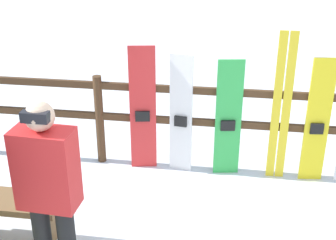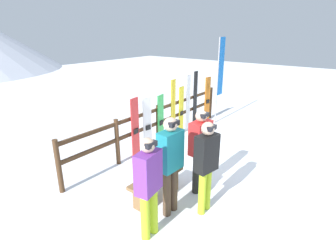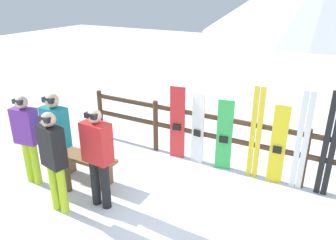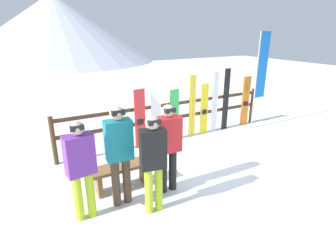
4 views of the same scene
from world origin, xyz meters
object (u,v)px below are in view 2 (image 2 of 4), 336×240
object	(u,v)px
person_purple	(149,182)
snowboard_green	(161,120)
snowboard_red	(135,128)
ski_pair_black	(195,100)
person_red	(200,146)
ski_pair_white	(188,103)
snowboard_orange	(207,99)
rental_flag	(220,72)
snowboard_yellow	(181,111)
ski_pair_yellow	(173,109)
bench	(157,182)
person_black	(206,161)
snowboard_white	(147,125)
person_teal	(170,160)

from	to	relation	value
person_purple	snowboard_green	size ratio (longest dim) A/B	1.16
snowboard_red	ski_pair_black	distance (m)	2.67
person_red	ski_pair_white	world-z (taller)	ski_pair_white
snowboard_orange	rental_flag	bearing A→B (deg)	-72.38
snowboard_yellow	ski_pair_white	distance (m)	0.39
snowboard_red	ski_pair_yellow	bearing A→B (deg)	0.13
bench	snowboard_green	xyz separation A→B (m)	(1.98, 1.52, 0.34)
person_black	snowboard_yellow	xyz separation A→B (m)	(2.69, 2.37, -0.24)
bench	snowboard_white	bearing A→B (deg)	46.30
person_purple	ski_pair_black	xyz separation A→B (m)	(4.45, 2.02, -0.03)
rental_flag	ski_pair_white	bearing A→B (deg)	164.90
person_teal	snowboard_orange	xyz separation A→B (m)	(4.60, 1.94, -0.25)
rental_flag	ski_pair_black	bearing A→B (deg)	158.61
person_red	snowboard_yellow	size ratio (longest dim) A/B	1.13
snowboard_red	ski_pair_black	world-z (taller)	ski_pair_black
person_black	snowboard_green	world-z (taller)	person_black
person_purple	ski_pair_white	size ratio (longest dim) A/B	0.92
person_teal	snowboard_green	size ratio (longest dim) A/B	1.25
snowboard_green	ski_pair_white	size ratio (longest dim) A/B	0.79
snowboard_white	rental_flag	bearing A→B (deg)	-6.25
bench	ski_pair_white	world-z (taller)	ski_pair_white
snowboard_green	person_purple	bearing A→B (deg)	-143.60
snowboard_yellow	person_black	bearing A→B (deg)	-138.60
person_black	ski_pair_white	distance (m)	3.87
person_black	person_teal	distance (m)	0.58
snowboard_white	rental_flag	size ratio (longest dim) A/B	0.51
person_black	snowboard_yellow	bearing A→B (deg)	41.40
person_purple	bench	bearing A→B (deg)	33.39
person_red	ski_pair_black	xyz separation A→B (m)	(2.98, 1.98, -0.04)
ski_pair_black	snowboard_red	bearing A→B (deg)	-179.93
person_purple	snowboard_orange	world-z (taller)	person_purple
ski_pair_white	snowboard_white	bearing A→B (deg)	-179.89
snowboard_green	rental_flag	bearing A→B (deg)	-7.50
snowboard_green	snowboard_yellow	world-z (taller)	snowboard_yellow
bench	person_black	bearing A→B (deg)	-74.86
snowboard_red	snowboard_green	size ratio (longest dim) A/B	1.08
snowboard_yellow	rental_flag	distance (m)	1.93
snowboard_white	ski_pair_black	world-z (taller)	ski_pair_black
snowboard_red	snowboard_orange	size ratio (longest dim) A/B	0.98
snowboard_red	snowboard_yellow	distance (m)	1.91
snowboard_red	person_red	bearing A→B (deg)	-98.98
snowboard_green	ski_pair_white	bearing A→B (deg)	0.15
snowboard_red	snowboard_yellow	bearing A→B (deg)	-0.00
snowboard_red	person_purple	bearing A→B (deg)	-131.39
person_black	snowboard_orange	xyz separation A→B (m)	(4.22, 2.37, -0.20)
person_teal	ski_pair_black	world-z (taller)	ski_pair_black
person_black	ski_pair_yellow	size ratio (longest dim) A/B	0.95
snowboard_green	ski_pair_yellow	bearing A→B (deg)	0.36
person_purple	snowboard_red	world-z (taller)	person_purple
person_black	ski_pair_white	size ratio (longest dim) A/B	0.94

